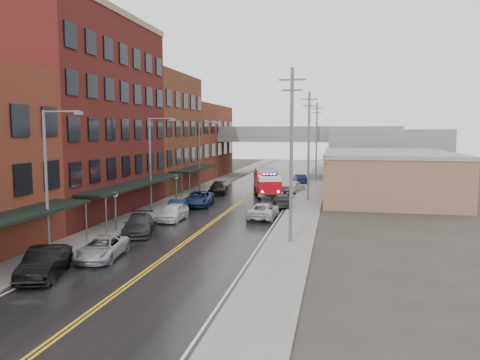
{
  "coord_description": "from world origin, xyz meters",
  "views": [
    {
      "loc": [
        10.22,
        -16.9,
        7.78
      ],
      "look_at": [
        1.03,
        27.56,
        3.0
      ],
      "focal_mm": 35.0,
      "sensor_mm": 36.0,
      "label": 1
    }
  ],
  "objects": [
    {
      "name": "parked_car_right_0",
      "position": [
        3.93,
        23.8,
        0.69
      ],
      "size": [
        2.44,
        5.05,
        1.39
      ],
      "primitive_type": "imported",
      "rotation": [
        0.0,
        0.0,
        3.11
      ],
      "color": "#B4B7BD",
      "rests_on": "ground"
    },
    {
      "name": "awning_1",
      "position": [
        -7.49,
        23.0,
        2.99
      ],
      "size": [
        2.6,
        18.0,
        3.09
      ],
      "color": "black",
      "rests_on": "ground"
    },
    {
      "name": "parked_car_left_5",
      "position": [
        -4.08,
        23.52,
        0.71
      ],
      "size": [
        2.26,
        4.51,
        1.42
      ],
      "primitive_type": "imported",
      "rotation": [
        0.0,
        0.0,
        0.18
      ],
      "color": "#0E1A32",
      "rests_on": "ground"
    },
    {
      "name": "parked_car_left_7",
      "position": [
        -4.0,
        38.43,
        0.72
      ],
      "size": [
        2.73,
        5.22,
        1.45
      ],
      "primitive_type": "imported",
      "rotation": [
        0.0,
        0.0,
        0.15
      ],
      "color": "black",
      "rests_on": "ground"
    },
    {
      "name": "street_lamp_2",
      "position": [
        -6.55,
        40.0,
        5.19
      ],
      "size": [
        2.64,
        0.22,
        9.0
      ],
      "color": "#59595B",
      "rests_on": "ground"
    },
    {
      "name": "parked_car_right_3",
      "position": [
        5.0,
        52.2,
        0.71
      ],
      "size": [
        2.45,
        4.53,
        1.42
      ],
      "primitive_type": "imported",
      "rotation": [
        0.0,
        0.0,
        3.37
      ],
      "color": "black",
      "rests_on": "ground"
    },
    {
      "name": "brick_building_b",
      "position": [
        -13.3,
        23.0,
        9.0
      ],
      "size": [
        9.0,
        20.0,
        18.0
      ],
      "primitive_type": "cube",
      "color": "#4E1814",
      "rests_on": "ground"
    },
    {
      "name": "parked_car_right_2",
      "position": [
        5.0,
        42.13,
        0.76
      ],
      "size": [
        2.94,
        4.79,
        1.52
      ],
      "primitive_type": "imported",
      "rotation": [
        0.0,
        0.0,
        2.87
      ],
      "color": "silver",
      "rests_on": "ground"
    },
    {
      "name": "parked_car_right_1",
      "position": [
        4.82,
        30.34,
        0.68
      ],
      "size": [
        2.55,
        4.9,
        1.36
      ],
      "primitive_type": "imported",
      "rotation": [
        0.0,
        0.0,
        3.29
      ],
      "color": "black",
      "rests_on": "ground"
    },
    {
      "name": "curb_right",
      "position": [
        5.65,
        30.0,
        0.07
      ],
      "size": [
        0.3,
        160.0,
        0.15
      ],
      "primitive_type": "cube",
      "color": "gray",
      "rests_on": "ground"
    },
    {
      "name": "awning_2",
      "position": [
        -7.49,
        40.5,
        2.99
      ],
      "size": [
        2.6,
        13.0,
        3.09
      ],
      "color": "black",
      "rests_on": "ground"
    },
    {
      "name": "parked_car_left_1",
      "position": [
        -4.85,
        4.7,
        0.8
      ],
      "size": [
        3.03,
        5.13,
        1.6
      ],
      "primitive_type": "imported",
      "rotation": [
        0.0,
        0.0,
        0.3
      ],
      "color": "black",
      "rests_on": "ground"
    },
    {
      "name": "overpass",
      "position": [
        0.0,
        62.0,
        5.99
      ],
      "size": [
        40.0,
        10.0,
        7.5
      ],
      "color": "slate",
      "rests_on": "ground"
    },
    {
      "name": "globe_lamp_2",
      "position": [
        -6.4,
        30.0,
        2.31
      ],
      "size": [
        0.44,
        0.44,
        3.12
      ],
      "color": "#59595B",
      "rests_on": "ground"
    },
    {
      "name": "utility_pole_2",
      "position": [
        7.2,
        55.0,
        6.31
      ],
      "size": [
        1.8,
        0.24,
        12.0
      ],
      "color": "#59595B",
      "rests_on": "ground"
    },
    {
      "name": "fire_truck",
      "position": [
        2.04,
        38.6,
        1.66
      ],
      "size": [
        4.88,
        8.77,
        3.06
      ],
      "rotation": [
        0.0,
        0.0,
        0.24
      ],
      "color": "#B90813",
      "rests_on": "ground"
    },
    {
      "name": "ground",
      "position": [
        0.0,
        0.0,
        0.0
      ],
      "size": [
        220.0,
        220.0,
        0.0
      ],
      "primitive_type": "plane",
      "color": "#2D2B26",
      "rests_on": "ground"
    },
    {
      "name": "parked_car_left_2",
      "position": [
        -3.71,
        8.73,
        0.66
      ],
      "size": [
        2.77,
        5.0,
        1.33
      ],
      "primitive_type": "imported",
      "rotation": [
        0.0,
        0.0,
        0.12
      ],
      "color": "#97989E",
      "rests_on": "ground"
    },
    {
      "name": "utility_pole_1",
      "position": [
        7.2,
        35.0,
        6.31
      ],
      "size": [
        1.8,
        0.24,
        12.0
      ],
      "color": "#59595B",
      "rests_on": "ground"
    },
    {
      "name": "sidewalk_left",
      "position": [
        -7.3,
        30.0,
        0.07
      ],
      "size": [
        3.0,
        160.0,
        0.15
      ],
      "primitive_type": "cube",
      "color": "slate",
      "rests_on": "ground"
    },
    {
      "name": "utility_pole_0",
      "position": [
        7.2,
        15.0,
        6.31
      ],
      "size": [
        1.8,
        0.24,
        12.0
      ],
      "color": "#59595B",
      "rests_on": "ground"
    },
    {
      "name": "street_lamp_1",
      "position": [
        -6.55,
        24.0,
        5.19
      ],
      "size": [
        2.64,
        0.22,
        9.0
      ],
      "color": "#59595B",
      "rests_on": "ground"
    },
    {
      "name": "sidewalk_right",
      "position": [
        7.3,
        30.0,
        0.07
      ],
      "size": [
        3.0,
        160.0,
        0.15
      ],
      "primitive_type": "cube",
      "color": "slate",
      "rests_on": "ground"
    },
    {
      "name": "parked_car_left_6",
      "position": [
        -3.71,
        29.31,
        0.77
      ],
      "size": [
        3.24,
        5.85,
        1.55
      ],
      "primitive_type": "imported",
      "rotation": [
        0.0,
        0.0,
        0.12
      ],
      "color": "#132248",
      "rests_on": "ground"
    },
    {
      "name": "parked_car_left_4",
      "position": [
        -3.6,
        21.2,
        0.76
      ],
      "size": [
        1.85,
        4.48,
        1.52
      ],
      "primitive_type": "imported",
      "rotation": [
        0.0,
        0.0,
        0.01
      ],
      "color": "silver",
      "rests_on": "ground"
    },
    {
      "name": "brick_building_far",
      "position": [
        -13.3,
        58.0,
        6.0
      ],
      "size": [
        9.0,
        20.0,
        12.0
      ],
      "primitive_type": "cube",
      "color": "brown",
      "rests_on": "ground"
    },
    {
      "name": "globe_lamp_1",
      "position": [
        -6.4,
        16.0,
        2.31
      ],
      "size": [
        0.44,
        0.44,
        3.12
      ],
      "color": "#59595B",
      "rests_on": "ground"
    },
    {
      "name": "street_lamp_0",
      "position": [
        -6.55,
        8.0,
        5.19
      ],
      "size": [
        2.64,
        0.22,
        9.0
      ],
      "color": "#59595B",
      "rests_on": "ground"
    },
    {
      "name": "tan_building",
      "position": [
        16.0,
        40.0,
        2.5
      ],
      "size": [
        14.0,
        22.0,
        5.0
      ],
      "primitive_type": "cube",
      "color": "#846247",
      "rests_on": "ground"
    },
    {
      "name": "road",
      "position": [
        0.0,
        30.0,
        0.01
      ],
      "size": [
        11.0,
        160.0,
        0.02
      ],
      "primitive_type": "cube",
      "color": "black",
      "rests_on": "ground"
    },
    {
      "name": "brick_building_c",
      "position": [
        -13.3,
        40.5,
        7.5
      ],
      "size": [
        9.0,
        15.0,
        15.0
      ],
      "primitive_type": "cube",
      "color": "#5D2F1B",
      "rests_on": "ground"
    },
    {
      "name": "curb_left",
      "position": [
        -5.65,
        30.0,
        0.07
      ],
      "size": [
        0.3,
        160.0,
        0.15
      ],
      "primitive_type": "cube",
      "color": "gray",
      "rests_on": "ground"
    },
    {
      "name": "parked_car_left_3",
      "position": [
        -4.3,
        15.52,
        0.73
      ],
      "size": [
        3.46,
        5.44,
        1.47
      ],
      "primitive_type": "imported",
      "rotation": [
        0.0,
        0.0,
        0.3
      ],
      "color": "#252527",
      "rests_on": "ground"
    },
    {
      "name": "right_far_block",
      "position": [
        18.0,
        70.0,
        4.0
      ],
      "size": [
        18.0,
        30.0,
        8.0
      ],
      "primitive_type": "cube",
      "color": "slate",
      "rests_on": "ground"
    }
  ]
}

